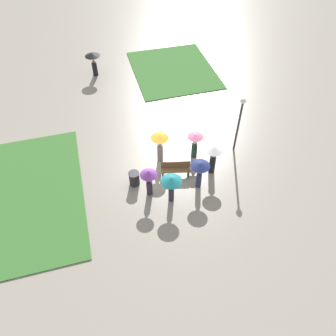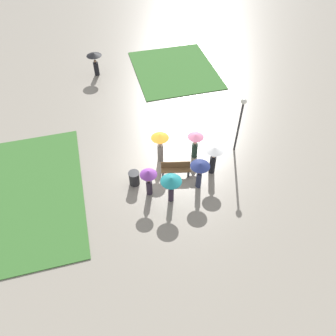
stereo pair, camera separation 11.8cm
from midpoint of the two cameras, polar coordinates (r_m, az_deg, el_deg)
ground_plane at (r=19.16m, az=-2.05°, el=-0.13°), size 90.00×90.00×0.00m
lawn_patch_near at (r=19.45m, az=-23.82°, el=-4.44°), size 6.39×9.41×0.06m
lawn_patch_far at (r=27.83m, az=1.29°, el=16.75°), size 6.33×7.46×0.06m
park_bench at (r=18.53m, az=1.54°, el=-0.11°), size 1.71×0.77×0.90m
lamp_post at (r=19.14m, az=12.68°, el=8.52°), size 0.32×0.32×3.75m
trash_bin at (r=18.17m, az=-5.72°, el=-1.78°), size 0.62×0.62×0.86m
crowd_person_orange at (r=18.65m, az=-1.20°, el=4.60°), size 1.02×1.02×2.03m
crowd_person_navy at (r=17.33m, az=5.75°, el=-0.26°), size 1.05×1.05×1.83m
crowd_person_teal at (r=16.59m, az=0.75°, el=-2.57°), size 1.10×1.10×1.78m
crowd_person_purple at (r=16.99m, az=-3.19°, el=-1.68°), size 0.91×0.91×1.80m
crowd_person_pink at (r=19.17m, az=4.94°, el=4.51°), size 0.95×0.95×1.73m
crowd_person_white at (r=18.19m, az=8.16°, el=2.29°), size 1.03×1.03×1.95m
lone_walker_far_path at (r=27.15m, az=-12.52°, el=18.01°), size 1.16×1.16×1.86m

